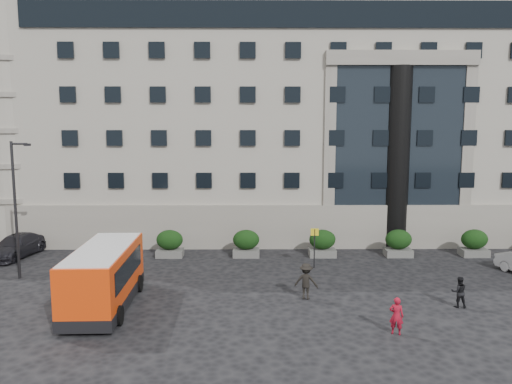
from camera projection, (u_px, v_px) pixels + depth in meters
ground at (222, 295)px, 26.30m from camera, size 120.00×120.00×0.00m
civic_building at (299, 124)px, 46.94m from camera, size 44.00×24.00×18.00m
entrance_column at (397, 159)px, 35.73m from camera, size 1.80×1.80×13.00m
apartment_far at (23, 108)px, 62.27m from camera, size 13.00×13.00×22.00m
hedge_a at (170, 243)px, 33.87m from camera, size 1.80×1.26×1.84m
hedge_b at (246, 243)px, 33.91m from camera, size 1.80×1.26×1.84m
hedge_c at (322, 243)px, 33.96m from camera, size 1.80×1.26×1.84m
hedge_d at (398, 243)px, 34.00m from camera, size 1.80×1.26×1.84m
hedge_e at (474, 243)px, 34.04m from camera, size 1.80×1.26×1.84m
street_lamp at (16, 205)px, 28.59m from camera, size 1.16×0.18×8.00m
bus_stop_sign at (314, 241)px, 31.07m from camera, size 0.50×0.08×2.52m
minibus at (104, 275)px, 24.35m from camera, size 2.86×7.23×2.99m
red_truck at (71, 217)px, 40.59m from camera, size 2.51×5.25×2.81m
parked_car_c at (16, 246)px, 33.87m from camera, size 2.87×5.37×1.48m
parked_car_d at (32, 223)px, 41.92m from camera, size 2.67×5.36×1.46m
pedestrian_a at (396, 316)px, 21.30m from camera, size 0.70×0.57×1.64m
pedestrian_b at (459, 292)px, 24.48m from camera, size 0.81×0.66×1.55m
pedestrian_c at (306, 281)px, 25.62m from camera, size 1.35×0.99×1.88m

